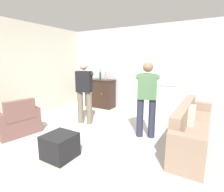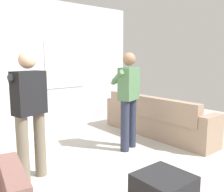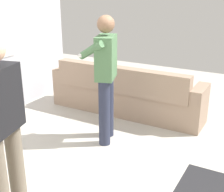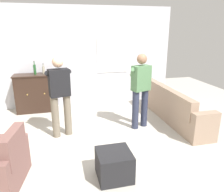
% 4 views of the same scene
% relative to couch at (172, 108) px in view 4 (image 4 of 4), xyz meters
% --- Properties ---
extents(ground, '(10.40, 10.40, 0.00)m').
position_rel_couch_xyz_m(ground, '(-1.92, -0.86, -0.32)').
color(ground, '#B2ADA3').
extents(wall_back_with_window, '(5.20, 0.15, 2.80)m').
position_rel_couch_xyz_m(wall_back_with_window, '(-1.90, 1.80, 1.08)').
color(wall_back_with_window, silver).
rests_on(wall_back_with_window, ground).
extents(couch, '(0.57, 2.57, 0.83)m').
position_rel_couch_xyz_m(couch, '(0.00, 0.00, 0.00)').
color(couch, gray).
rests_on(couch, ground).
extents(armchair, '(0.78, 0.98, 0.85)m').
position_rel_couch_xyz_m(armchair, '(-3.57, -1.57, -0.03)').
color(armchair, brown).
rests_on(armchair, ground).
extents(sideboard_cabinet, '(1.12, 0.49, 1.03)m').
position_rel_couch_xyz_m(sideboard_cabinet, '(-3.28, 1.44, 0.20)').
color(sideboard_cabinet, black).
rests_on(sideboard_cabinet, ground).
extents(bottle_wine_green, '(0.06, 0.06, 0.28)m').
position_rel_couch_xyz_m(bottle_wine_green, '(-3.05, 1.46, 0.81)').
color(bottle_wine_green, gray).
rests_on(bottle_wine_green, sideboard_cabinet).
extents(bottle_liquor_amber, '(0.07, 0.07, 0.35)m').
position_rel_couch_xyz_m(bottle_liquor_amber, '(-3.27, 1.45, 0.84)').
color(bottle_liquor_amber, '#1E4C23').
rests_on(bottle_liquor_amber, sideboard_cabinet).
extents(ottoman, '(0.51, 0.51, 0.43)m').
position_rel_couch_xyz_m(ottoman, '(-1.94, -1.80, -0.10)').
color(ottoman, black).
rests_on(ottoman, ground).
extents(person_standing_left, '(0.54, 0.51, 1.68)m').
position_rel_couch_xyz_m(person_standing_left, '(-2.67, -0.19, 0.62)').
color(person_standing_left, '#6B6051').
rests_on(person_standing_left, ground).
extents(person_standing_right, '(0.53, 0.52, 1.68)m').
position_rel_couch_xyz_m(person_standing_right, '(-0.93, -0.19, 0.62)').
color(person_standing_right, '#282D42').
rests_on(person_standing_right, ground).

